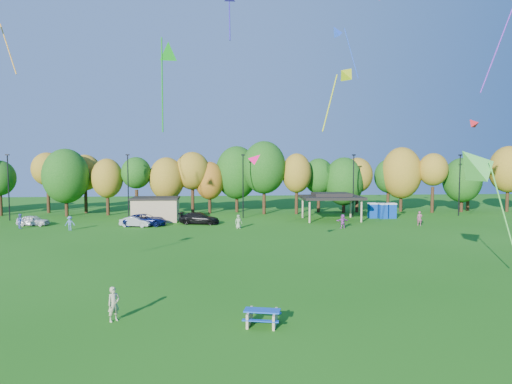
{
  "coord_description": "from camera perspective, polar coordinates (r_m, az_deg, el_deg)",
  "views": [
    {
      "loc": [
        -1.42,
        -24.46,
        8.44
      ],
      "look_at": [
        1.07,
        6.0,
        6.21
      ],
      "focal_mm": 32.0,
      "sensor_mm": 36.0,
      "label": 1
    }
  ],
  "objects": [
    {
      "name": "kite_1",
      "position": [
        33.78,
        0.03,
        4.18
      ],
      "size": [
        1.33,
        1.04,
        1.25
      ],
      "color": "#FF0E62"
    },
    {
      "name": "pavilion",
      "position": [
        63.58,
        9.38,
        -0.59
      ],
      "size": [
        8.2,
        6.2,
        3.77
      ],
      "color": "tan",
      "rests_on": "ground"
    },
    {
      "name": "car_b",
      "position": [
        58.77,
        -14.8,
        -3.6
      ],
      "size": [
        4.09,
        2.3,
        1.28
      ],
      "primitive_type": "imported",
      "rotation": [
        0.0,
        0.0,
        1.31
      ],
      "color": "#9C9CA1",
      "rests_on": "ground"
    },
    {
      "name": "lamp_posts",
      "position": [
        64.65,
        -1.63,
        1.02
      ],
      "size": [
        64.5,
        0.25,
        9.09
      ],
      "color": "black",
      "rests_on": "ground"
    },
    {
      "name": "far_person_1",
      "position": [
        56.63,
        10.78,
        -3.61
      ],
      "size": [
        1.64,
        0.75,
        1.7
      ],
      "primitive_type": "imported",
      "rotation": [
        0.0,
        0.0,
        3.31
      ],
      "color": "#A647AA",
      "rests_on": "ground"
    },
    {
      "name": "tree_line",
      "position": [
        70.02,
        -4.35,
        2.09
      ],
      "size": [
        93.57,
        10.55,
        11.15
      ],
      "color": "black",
      "rests_on": "ground"
    },
    {
      "name": "kite_5",
      "position": [
        33.85,
        25.43,
        3.3
      ],
      "size": [
        5.14,
        2.9,
        8.12
      ],
      "color": "#55CC48"
    },
    {
      "name": "car_a",
      "position": [
        64.22,
        -26.09,
        -3.22
      ],
      "size": [
        4.04,
        2.02,
        1.32
      ],
      "primitive_type": "imported",
      "rotation": [
        0.0,
        0.0,
        1.45
      ],
      "color": "silver",
      "rests_on": "ground"
    },
    {
      "name": "far_person_3",
      "position": [
        55.37,
        -2.21,
        -3.72
      ],
      "size": [
        0.91,
        0.68,
        1.7
      ],
      "primitive_type": "imported",
      "rotation": [
        0.0,
        0.0,
        0.18
      ],
      "color": "#85A571",
      "rests_on": "ground"
    },
    {
      "name": "picnic_table",
      "position": [
        24.0,
        0.78,
        -15.26
      ],
      "size": [
        2.12,
        1.89,
        0.79
      ],
      "rotation": [
        0.0,
        0.0,
        -0.23
      ],
      "color": "tan",
      "rests_on": "ground"
    },
    {
      "name": "ground",
      "position": [
        25.91,
        -1.32,
        -14.84
      ],
      "size": [
        160.0,
        160.0,
        0.0
      ],
      "primitive_type": "plane",
      "color": "#19600F",
      "rests_on": "ground"
    },
    {
      "name": "kite_flyer",
      "position": [
        25.47,
        -17.36,
        -13.23
      ],
      "size": [
        0.78,
        0.77,
        1.82
      ],
      "primitive_type": "imported",
      "rotation": [
        0.0,
        0.0,
        0.76
      ],
      "color": "#B5AE88",
      "rests_on": "ground"
    },
    {
      "name": "far_person_4",
      "position": [
        62.34,
        -27.37,
        -3.25
      ],
      "size": [
        1.08,
        1.11,
        1.8
      ],
      "primitive_type": "imported",
      "rotation": [
        0.0,
        0.0,
        2.28
      ],
      "color": "#5264B5",
      "rests_on": "ground"
    },
    {
      "name": "car_c",
      "position": [
        59.27,
        -13.66,
        -3.41
      ],
      "size": [
        5.5,
        2.73,
        1.5
      ],
      "primitive_type": "imported",
      "rotation": [
        0.0,
        0.0,
        1.52
      ],
      "color": "#0D1750",
      "rests_on": "ground"
    },
    {
      "name": "kite_2",
      "position": [
        37.87,
        11.38,
        14.31
      ],
      "size": [
        3.04,
        2.46,
        5.47
      ],
      "color": "#D0E217"
    },
    {
      "name": "porta_potties",
      "position": [
        67.28,
        15.51,
        -2.25
      ],
      "size": [
        3.75,
        1.78,
        2.18
      ],
      "color": "#0B3898",
      "rests_on": "ground"
    },
    {
      "name": "kite_8",
      "position": [
        51.61,
        25.43,
        7.85
      ],
      "size": [
        1.55,
        1.64,
        1.3
      ],
      "color": "red"
    },
    {
      "name": "far_person_0",
      "position": [
        61.43,
        19.76,
        -3.12
      ],
      "size": [
        0.8,
        0.73,
        1.82
      ],
      "primitive_type": "imported",
      "rotation": [
        0.0,
        0.0,
        5.69
      ],
      "color": "#9A4964",
      "rests_on": "ground"
    },
    {
      "name": "kite_12",
      "position": [
        57.82,
        10.04,
        19.12
      ],
      "size": [
        3.77,
        1.84,
        6.39
      ],
      "color": "blue"
    },
    {
      "name": "kite_11",
      "position": [
        37.99,
        -10.93,
        16.93
      ],
      "size": [
        1.78,
        4.44,
        7.47
      ],
      "color": "#15A31C"
    },
    {
      "name": "far_person_2",
      "position": [
        58.24,
        -22.25,
        -3.64
      ],
      "size": [
        1.23,
        0.95,
        1.68
      ],
      "primitive_type": "imported",
      "rotation": [
        0.0,
        0.0,
        0.34
      ],
      "color": "#5074B0",
      "rests_on": "ground"
    },
    {
      "name": "car_d",
      "position": [
        59.63,
        -7.1,
        -3.27
      ],
      "size": [
        5.55,
        3.19,
        1.51
      ],
      "primitive_type": "imported",
      "rotation": [
        0.0,
        0.0,
        1.35
      ],
      "color": "black",
      "rests_on": "ground"
    },
    {
      "name": "utility_building",
      "position": [
        63.41,
        -12.43,
        -2.09
      ],
      "size": [
        6.3,
        4.3,
        3.25
      ],
      "color": "tan",
      "rests_on": "ground"
    }
  ]
}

